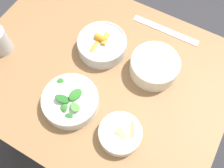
{
  "coord_description": "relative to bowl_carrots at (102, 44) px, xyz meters",
  "views": [
    {
      "loc": [
        0.28,
        -0.38,
        1.6
      ],
      "look_at": [
        0.08,
        -0.04,
        0.8
      ],
      "focal_mm": 40.0,
      "sensor_mm": 36.0,
      "label": 1
    }
  ],
  "objects": [
    {
      "name": "ground_plane",
      "position": [
        0.03,
        -0.09,
        -0.8
      ],
      "size": [
        10.0,
        10.0,
        0.0
      ],
      "primitive_type": "plane",
      "color": "#2D2D33"
    },
    {
      "name": "dining_table",
      "position": [
        0.03,
        -0.09,
        -0.18
      ],
      "size": [
        0.99,
        0.77,
        0.77
      ],
      "color": "olive",
      "rests_on": "ground_plane"
    },
    {
      "name": "bowl_carrots",
      "position": [
        0.0,
        0.0,
        0.0
      ],
      "size": [
        0.19,
        0.19,
        0.07
      ],
      "color": "silver",
      "rests_on": "dining_table"
    },
    {
      "name": "bowl_greens",
      "position": [
        0.02,
        -0.26,
        -0.0
      ],
      "size": [
        0.2,
        0.2,
        0.08
      ],
      "color": "silver",
      "rests_on": "dining_table"
    },
    {
      "name": "bowl_beans_hotdog",
      "position": [
        0.22,
        0.01,
        0.0
      ],
      "size": [
        0.18,
        0.18,
        0.07
      ],
      "color": "silver",
      "rests_on": "dining_table"
    },
    {
      "name": "bowl_cookies",
      "position": [
        0.23,
        -0.27,
        -0.01
      ],
      "size": [
        0.14,
        0.14,
        0.04
      ],
      "color": "silver",
      "rests_on": "dining_table"
    },
    {
      "name": "ruler",
      "position": [
        0.18,
        0.21,
        -0.03
      ],
      "size": [
        0.28,
        0.03,
        0.0
      ],
      "color": "#EFB7C6",
      "rests_on": "dining_table"
    }
  ]
}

